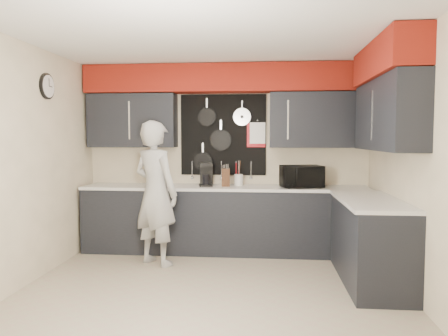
# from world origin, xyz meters

# --- Properties ---
(ground) EXTENTS (4.00, 4.00, 0.00)m
(ground) POSITION_xyz_m (0.00, 0.00, 0.00)
(ground) COLOR tan
(ground) RESTS_ON ground
(back_wall_assembly) EXTENTS (4.00, 0.36, 2.60)m
(back_wall_assembly) POSITION_xyz_m (0.01, 1.60, 2.01)
(back_wall_assembly) COLOR beige
(back_wall_assembly) RESTS_ON ground
(right_wall_assembly) EXTENTS (0.36, 3.50, 2.60)m
(right_wall_assembly) POSITION_xyz_m (1.85, 0.26, 1.94)
(right_wall_assembly) COLOR beige
(right_wall_assembly) RESTS_ON ground
(left_wall_assembly) EXTENTS (0.05, 3.50, 2.60)m
(left_wall_assembly) POSITION_xyz_m (-1.99, 0.02, 1.33)
(left_wall_assembly) COLOR beige
(left_wall_assembly) RESTS_ON ground
(base_cabinets) EXTENTS (3.95, 2.20, 0.92)m
(base_cabinets) POSITION_xyz_m (0.49, 1.13, 0.46)
(base_cabinets) COLOR black
(base_cabinets) RESTS_ON ground
(microwave) EXTENTS (0.60, 0.47, 0.29)m
(microwave) POSITION_xyz_m (1.03, 1.39, 1.07)
(microwave) COLOR black
(microwave) RESTS_ON base_cabinets
(knife_block) EXTENTS (0.12, 0.12, 0.24)m
(knife_block) POSITION_xyz_m (0.01, 1.42, 1.04)
(knife_block) COLOR #3D1F13
(knife_block) RESTS_ON base_cabinets
(utensil_crock) EXTENTS (0.12, 0.12, 0.16)m
(utensil_crock) POSITION_xyz_m (0.18, 1.52, 1.00)
(utensil_crock) COLOR white
(utensil_crock) RESTS_ON base_cabinets
(coffee_maker) EXTENTS (0.22, 0.25, 0.32)m
(coffee_maker) POSITION_xyz_m (-0.26, 1.44, 1.09)
(coffee_maker) COLOR black
(coffee_maker) RESTS_ON base_cabinets
(person) EXTENTS (0.78, 0.70, 1.80)m
(person) POSITION_xyz_m (-0.81, 0.79, 0.90)
(person) COLOR #ADADAB
(person) RESTS_ON ground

